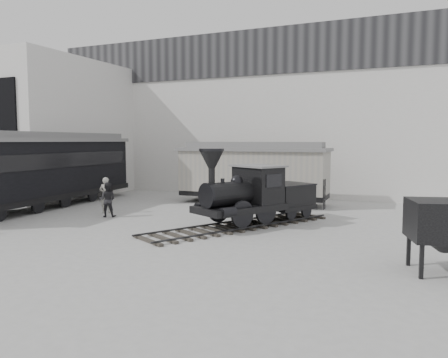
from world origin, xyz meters
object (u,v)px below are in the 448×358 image
at_px(passenger_coach, 41,169).
at_px(coal_hopper, 445,226).
at_px(locomotive, 252,198).
at_px(boxcar, 253,171).
at_px(visitor_a, 106,195).
at_px(visitor_b, 107,200).

distance_m(passenger_coach, coal_hopper, 20.24).
height_order(locomotive, boxcar, boxcar).
bearing_deg(visitor_a, visitor_b, 113.97).
height_order(passenger_coach, coal_hopper, passenger_coach).
relative_size(visitor_a, visitor_b, 1.09).
height_order(locomotive, visitor_b, locomotive).
relative_size(boxcar, visitor_b, 5.25).
bearing_deg(visitor_b, locomotive, 163.27).
bearing_deg(coal_hopper, locomotive, 133.58).
distance_m(visitor_b, coal_hopper, 14.96).
bearing_deg(locomotive, boxcar, 138.14).
bearing_deg(locomotive, passenger_coach, -151.87).
relative_size(boxcar, passenger_coach, 0.61).
bearing_deg(visitor_b, visitor_a, -71.31).
relative_size(visitor_b, coal_hopper, 0.77).
bearing_deg(passenger_coach, coal_hopper, -17.70).
xyz_separation_m(visitor_b, coal_hopper, (14.47, -3.78, 0.49)).
distance_m(visitor_a, visitor_b, 1.20).
bearing_deg(passenger_coach, boxcar, 26.53).
bearing_deg(visitor_a, locomotive, 161.55).
xyz_separation_m(locomotive, visitor_b, (-7.22, -0.74, -0.37)).
distance_m(boxcar, coal_hopper, 14.35).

